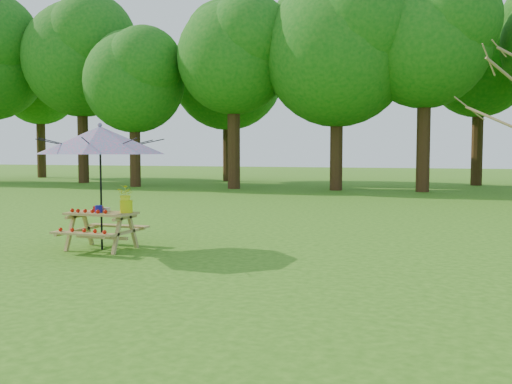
% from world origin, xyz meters
% --- Properties ---
extents(treeline, '(60.00, 12.00, 16.00)m').
position_xyz_m(treeline, '(0.00, 22.00, 8.00)').
color(treeline, '#0F5B11').
rests_on(treeline, ground).
extents(picnic_table, '(1.20, 1.32, 0.67)m').
position_xyz_m(picnic_table, '(-0.02, 3.84, 0.33)').
color(picnic_table, olive).
rests_on(picnic_table, ground).
extents(patio_umbrella, '(3.04, 3.04, 2.26)m').
position_xyz_m(patio_umbrella, '(-0.02, 3.84, 1.95)').
color(patio_umbrella, black).
rests_on(patio_umbrella, ground).
extents(produce_bins, '(0.24, 0.36, 0.13)m').
position_xyz_m(produce_bins, '(-0.07, 3.88, 0.72)').
color(produce_bins, red).
rests_on(produce_bins, picnic_table).
extents(tomatoes_row, '(0.77, 0.13, 0.07)m').
position_xyz_m(tomatoes_row, '(-0.17, 3.66, 0.71)').
color(tomatoes_row, red).
rests_on(tomatoes_row, picnic_table).
extents(flower_bucket, '(0.36, 0.33, 0.50)m').
position_xyz_m(flower_bucket, '(0.43, 3.94, 0.93)').
color(flower_bucket, '#DCE30B').
rests_on(flower_bucket, picnic_table).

